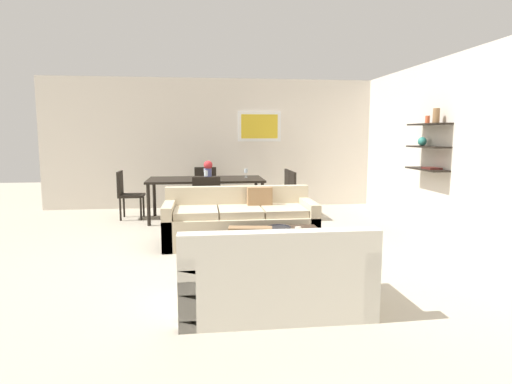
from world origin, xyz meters
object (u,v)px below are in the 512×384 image
Objects in this scene: dining_chair_foot at (207,199)px; dining_chair_head at (206,186)px; decorative_bowl at (279,229)px; dining_chair_right_far at (282,189)px; dining_table at (206,182)px; wine_glass_head at (206,171)px; loveseat_white at (273,277)px; apple_on_coffee_table at (257,233)px; dining_chair_left_far at (127,192)px; coffee_table at (278,249)px; wine_glass_right_far at (246,171)px; sofa_beige at (240,223)px; wine_glass_foot at (206,174)px; centerpiece_vase at (208,169)px; dining_chair_right_near at (286,192)px; candle_jar at (298,231)px.

dining_chair_foot and dining_chair_head have the same top height.
decorative_bowl is 0.33× the size of dining_chair_right_far.
dining_chair_foot is 1.84m from dining_chair_head.
dining_table is 13.68× the size of wine_glass_head.
loveseat_white reaches higher than apple_on_coffee_table.
dining_table is at bearing -9.11° from dining_chair_left_far.
wine_glass_right_far reaches higher than coffee_table.
sofa_beige reaches higher than decorative_bowl.
centerpiece_vase reaches higher than wine_glass_foot.
wine_glass_head is (-0.46, 2.26, 0.57)m from sofa_beige.
dining_chair_head is 1.60m from dining_chair_left_far.
loveseat_white is 8.73× the size of wine_glass_foot.
centerpiece_vase is (0.05, -0.90, 0.43)m from dining_chair_head.
wine_glass_head is at bearing 96.73° from loveseat_white.
dining_chair_right_near reaches higher than apple_on_coffee_table.
candle_jar is at bearing -73.14° from wine_glass_head.
coffee_table is at bearing 158.99° from candle_jar.
dining_chair_right_near is (0.00, -0.46, 0.00)m from dining_chair_right_far.
dining_chair_right_far reaches higher than decorative_bowl.
candle_jar is at bearing -75.06° from dining_chair_head.
dining_chair_foot is at bearing -92.75° from centerpiece_vase.
wine_glass_head is 0.92× the size of wine_glass_right_far.
candle_jar is at bearing -52.35° from dining_chair_left_far.
centerpiece_vase is at bearing -84.03° from wine_glass_head.
candle_jar is 0.10× the size of dining_chair_left_far.
coffee_table is 2.67m from wine_glass_foot.
wine_glass_right_far reaches higher than candle_jar.
centerpiece_vase is (0.05, -0.43, 0.07)m from wine_glass_head.
apple_on_coffee_table is 0.38× the size of wine_glass_foot.
candle_jar is 0.59× the size of wine_glass_head.
coffee_table is at bearing -101.22° from dining_chair_right_far.
sofa_beige reaches higher than apple_on_coffee_table.
dining_chair_foot is 1.00× the size of dining_chair_left_far.
dining_chair_left_far is at bearing 170.89° from dining_table.
sofa_beige is 2.40× the size of dining_chair_right_near.
apple_on_coffee_table is 0.47× the size of wine_glass_head.
dining_chair_right_far is 1.00× the size of dining_chair_head.
dining_chair_right_near reaches higher than decorative_bowl.
dining_table is 1.47m from dining_chair_left_far.
wine_glass_right_far is at bearing 152.79° from dining_chair_right_near.
coffee_table is 1.25× the size of dining_chair_head.
wine_glass_right_far is at bearing 81.74° from sofa_beige.
decorative_bowl is at bearing 62.05° from coffee_table.
loveseat_white is 10.78× the size of wine_glass_head.
apple_on_coffee_table is 0.08× the size of dining_chair_head.
loveseat_white is 4.07m from dining_chair_right_near.
centerpiece_vase reaches higher than dining_table.
dining_chair_right_near is 2.73× the size of centerpiece_vase.
wine_glass_head is 0.44m from centerpiece_vase.
wine_glass_foot is 0.94m from wine_glass_right_far.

